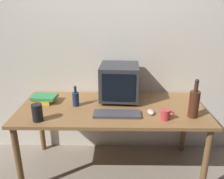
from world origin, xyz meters
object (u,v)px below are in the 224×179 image
Objects in this scene: computer_mouse at (151,112)px; bottle_tall at (194,103)px; bottle_short at (76,98)px; mug at (165,115)px; book_stack at (44,99)px; crt_monitor at (119,82)px; keyboard at (117,114)px; metal_canister at (37,113)px.

bottle_tall reaches higher than computer_mouse.
computer_mouse is 0.73m from bottle_short.
mug is at bearing -49.77° from computer_mouse.
book_stack is 2.14× the size of mug.
keyboard is (-0.02, -0.36, -0.18)m from crt_monitor.
crt_monitor is 0.85m from metal_canister.
mug is (1.15, -0.36, 0.01)m from book_stack.
book_stack is (-1.40, 0.31, -0.09)m from bottle_tall.
keyboard is 3.50× the size of mug.
bottle_tall reaches higher than metal_canister.
bottle_tall is 0.27m from mug.
mug is (-0.25, -0.05, -0.09)m from bottle_tall.
crt_monitor reaches higher than bottle_tall.
bottle_short is at bearing 161.38° from mug.
crt_monitor is at bearing 20.34° from bottle_short.
mug is 0.80× the size of metal_canister.
bottle_short is (-0.40, 0.20, 0.06)m from keyboard.
keyboard is 0.68m from bottle_tall.
crt_monitor is 3.40× the size of mug.
computer_mouse is 0.29× the size of bottle_tall.
keyboard is 2.80× the size of metal_canister.
bottle_tall reaches higher than book_stack.
bottle_tall is 1.09m from bottle_short.
crt_monitor is 0.75m from bottle_tall.
keyboard is at bearing -179.63° from computer_mouse.
keyboard is 1.64× the size of book_stack.
bottle_tall reaches higher than bottle_short.
crt_monitor is 0.97× the size of keyboard.
metal_canister is at bearing -177.58° from computer_mouse.
crt_monitor is 1.98× the size of bottle_short.
bottle_tall reaches higher than keyboard.
computer_mouse is at bearing -13.71° from book_stack.
computer_mouse is at bearing 171.92° from bottle_tall.
bottle_tall is 2.33× the size of metal_canister.
book_stack is (-0.76, -0.07, -0.16)m from crt_monitor.
crt_monitor is at bearing 33.94° from metal_canister.
crt_monitor reaches higher than keyboard.
metal_canister reaches higher than book_stack.
computer_mouse is 1.07m from book_stack.
book_stack is 0.40m from metal_canister.
computer_mouse is 0.15m from mug.
bottle_tall is (0.64, -0.38, -0.06)m from crt_monitor.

